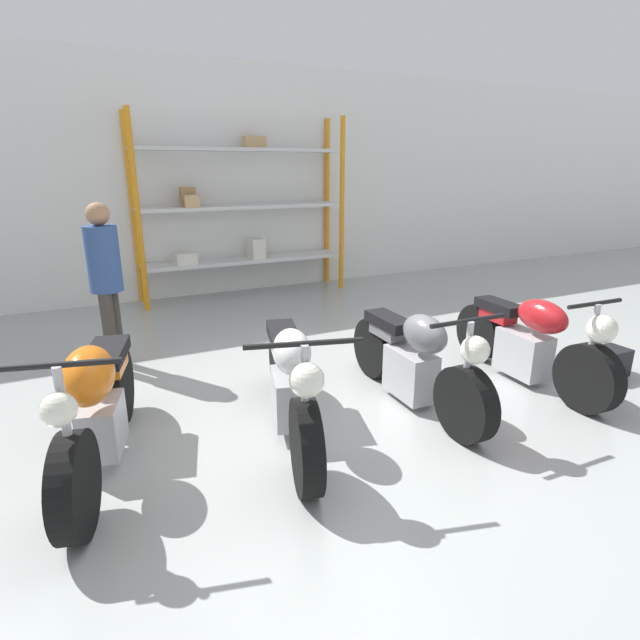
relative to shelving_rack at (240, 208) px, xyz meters
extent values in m
plane|color=#9EA3A0|center=(-0.48, -4.28, -1.40)|extent=(30.00, 30.00, 0.00)
cube|color=white|center=(-0.48, 0.36, 0.40)|extent=(30.00, 0.08, 3.60)
cylinder|color=orange|center=(-1.57, -0.28, 0.00)|extent=(0.08, 0.08, 2.80)
cylinder|color=orange|center=(1.68, -0.28, 0.00)|extent=(0.08, 0.08, 2.80)
cylinder|color=orange|center=(-1.57, 0.27, 0.00)|extent=(0.08, 0.08, 2.80)
cylinder|color=orange|center=(1.68, 0.27, 0.00)|extent=(0.08, 0.08, 2.80)
cube|color=silver|center=(0.06, 0.00, -0.83)|extent=(3.25, 0.55, 0.05)
cube|color=silver|center=(0.06, 0.00, 0.02)|extent=(3.25, 0.55, 0.05)
cube|color=silver|center=(0.06, 0.00, 0.88)|extent=(3.25, 0.55, 0.05)
cube|color=silver|center=(0.23, -0.04, -0.64)|extent=(0.23, 0.31, 0.32)
cube|color=tan|center=(0.32, 0.12, 0.99)|extent=(0.33, 0.26, 0.18)
cube|color=silver|center=(-0.91, -0.06, -0.71)|extent=(0.31, 0.28, 0.17)
cube|color=tan|center=(-0.78, -0.15, 0.14)|extent=(0.22, 0.20, 0.18)
cube|color=#A87F51|center=(-0.78, 0.09, 0.19)|extent=(0.21, 0.20, 0.28)
cylinder|color=black|center=(-2.56, -5.01, -1.09)|extent=(0.29, 0.65, 0.63)
cylinder|color=black|center=(-2.22, -3.65, -1.09)|extent=(0.29, 0.65, 0.63)
cube|color=#ADADB2|center=(-2.38, -4.28, -1.12)|extent=(0.35, 0.49, 0.37)
ellipsoid|color=orange|center=(-2.42, -4.45, -0.66)|extent=(0.44, 0.60, 0.37)
cube|color=black|center=(-2.28, -3.90, -0.72)|extent=(0.39, 0.60, 0.10)
cube|color=orange|center=(-2.28, -3.89, -0.81)|extent=(0.31, 0.43, 0.12)
cylinder|color=#ADADB2|center=(-2.56, -4.99, -0.73)|extent=(0.06, 0.06, 0.72)
sphere|color=silver|center=(-2.58, -5.06, -0.58)|extent=(0.19, 0.19, 0.19)
cylinder|color=black|center=(-2.55, -4.96, -0.37)|extent=(0.64, 0.19, 0.04)
cylinder|color=black|center=(-1.22, -5.21, -1.08)|extent=(0.30, 0.65, 0.64)
cylinder|color=black|center=(-0.84, -3.78, -1.08)|extent=(0.30, 0.65, 0.64)
cube|color=#ADADB2|center=(-1.02, -4.44, -1.12)|extent=(0.37, 0.52, 0.39)
ellipsoid|color=silver|center=(-1.06, -4.61, -0.67)|extent=(0.39, 0.51, 0.33)
cube|color=black|center=(-0.92, -4.09, -0.71)|extent=(0.37, 0.62, 0.10)
cube|color=silver|center=(-0.91, -4.03, -0.80)|extent=(0.30, 0.44, 0.12)
cylinder|color=#ADADB2|center=(-1.22, -5.19, -0.74)|extent=(0.06, 0.06, 0.68)
sphere|color=silver|center=(-1.24, -5.26, -0.60)|extent=(0.22, 0.22, 0.22)
cylinder|color=black|center=(-1.21, -5.16, -0.40)|extent=(0.72, 0.23, 0.04)
cylinder|color=black|center=(0.13, -5.16, -1.10)|extent=(0.16, 0.60, 0.60)
cylinder|color=black|center=(0.17, -3.80, -1.10)|extent=(0.16, 0.60, 0.60)
cube|color=#ADADB2|center=(0.15, -4.43, -1.13)|extent=(0.28, 0.51, 0.42)
ellipsoid|color=slate|center=(0.15, -4.60, -0.71)|extent=(0.28, 0.51, 0.32)
cube|color=black|center=(0.16, -4.05, -0.76)|extent=(0.23, 0.57, 0.10)
cube|color=slate|center=(0.16, -4.04, -0.85)|extent=(0.20, 0.40, 0.12)
cylinder|color=#ADADB2|center=(0.13, -5.14, -0.78)|extent=(0.05, 0.05, 0.65)
sphere|color=silver|center=(0.13, -5.21, -0.64)|extent=(0.21, 0.21, 0.21)
cylinder|color=black|center=(0.13, -5.11, -0.45)|extent=(0.67, 0.05, 0.04)
cylinder|color=black|center=(1.40, -5.25, -1.10)|extent=(0.19, 0.62, 0.61)
cylinder|color=black|center=(1.47, -3.88, -1.10)|extent=(0.19, 0.62, 0.61)
cube|color=#ADADB2|center=(1.44, -4.52, -1.13)|extent=(0.31, 0.53, 0.43)
ellipsoid|color=#B2191E|center=(1.43, -4.69, -0.70)|extent=(0.29, 0.57, 0.31)
cube|color=black|center=(1.46, -4.13, -0.75)|extent=(0.24, 0.54, 0.10)
cube|color=#B2191E|center=(1.46, -4.12, -0.84)|extent=(0.20, 0.38, 0.12)
cylinder|color=#ADADB2|center=(1.40, -5.23, -0.77)|extent=(0.05, 0.05, 0.65)
sphere|color=silver|center=(1.40, -5.30, -0.64)|extent=(0.24, 0.24, 0.24)
cylinder|color=black|center=(1.41, -5.20, -0.45)|extent=(0.60, 0.07, 0.04)
cylinder|color=#38332D|center=(-2.13, -2.33, -0.99)|extent=(0.13, 0.13, 0.83)
cylinder|color=#38332D|center=(-2.20, -2.49, -0.99)|extent=(0.13, 0.13, 0.83)
cylinder|color=navy|center=(-2.16, -2.41, -0.25)|extent=(0.42, 0.42, 0.66)
sphere|color=#9E7051|center=(-2.16, -2.41, 0.19)|extent=(0.22, 0.22, 0.22)
cube|color=black|center=(2.28, -4.83, -1.26)|extent=(0.44, 0.26, 0.28)
camera|label=1|loc=(-2.37, -7.78, 0.64)|focal=28.00mm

